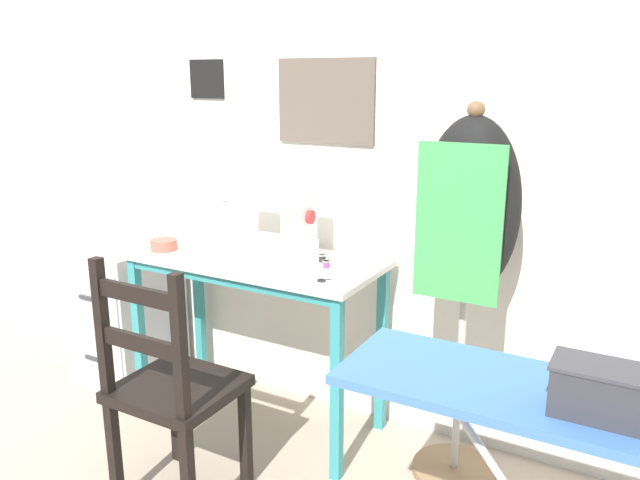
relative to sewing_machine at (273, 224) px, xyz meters
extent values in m
plane|color=tan|center=(-0.07, -0.28, -0.91)|extent=(14.00, 14.00, 0.00)
cube|color=silver|center=(-0.07, 0.28, 0.36)|extent=(10.00, 0.05, 2.55)
cube|color=brown|center=(0.11, 0.25, 0.49)|extent=(0.45, 0.02, 0.35)
cube|color=black|center=(-0.52, 0.25, 0.58)|extent=(0.19, 0.01, 0.18)
cube|color=silver|center=(-0.07, -0.03, -0.16)|extent=(1.08, 0.49, 0.02)
cube|color=teal|center=(-0.07, -0.24, -0.19)|extent=(1.00, 0.03, 0.04)
cube|color=teal|center=(-0.57, -0.24, -0.54)|extent=(0.04, 0.04, 0.74)
cube|color=teal|center=(0.43, -0.24, -0.54)|extent=(0.04, 0.04, 0.74)
cube|color=teal|center=(-0.57, 0.17, -0.54)|extent=(0.04, 0.04, 0.74)
cube|color=teal|center=(0.43, 0.17, -0.54)|extent=(0.04, 0.04, 0.74)
cube|color=white|center=(-0.02, 0.00, -0.10)|extent=(0.40, 0.16, 0.08)
cube|color=white|center=(0.13, 0.00, 0.05)|extent=(0.09, 0.14, 0.22)
cube|color=white|center=(-0.05, 0.00, 0.13)|extent=(0.35, 0.12, 0.07)
cube|color=white|center=(-0.21, 0.00, 0.01)|extent=(0.04, 0.09, 0.15)
cylinder|color=#B22D2D|center=(0.18, 0.00, 0.05)|extent=(0.02, 0.06, 0.06)
cylinder|color=#99999E|center=(0.13, 0.00, 0.17)|extent=(0.01, 0.01, 0.02)
cylinder|color=#B25647|center=(-0.48, -0.14, -0.12)|extent=(0.11, 0.11, 0.05)
cylinder|color=brown|center=(-0.48, -0.14, -0.10)|extent=(0.09, 0.09, 0.01)
cube|color=silver|center=(0.39, -0.13, -0.14)|extent=(0.09, 0.09, 0.00)
cube|color=silver|center=(0.40, -0.14, -0.14)|extent=(0.11, 0.07, 0.00)
torus|color=black|center=(0.33, -0.18, -0.14)|extent=(0.03, 0.03, 0.01)
torus|color=black|center=(0.33, -0.18, -0.14)|extent=(0.03, 0.03, 0.01)
cylinder|color=black|center=(0.22, 0.03, -0.13)|extent=(0.03, 0.03, 0.03)
cylinder|color=beige|center=(0.22, 0.03, -0.11)|extent=(0.04, 0.04, 0.00)
cylinder|color=beige|center=(0.22, 0.03, -0.14)|extent=(0.04, 0.04, 0.00)
cylinder|color=purple|center=(0.27, -0.03, -0.13)|extent=(0.03, 0.03, 0.03)
cylinder|color=beige|center=(0.27, -0.03, -0.11)|extent=(0.03, 0.03, 0.00)
cylinder|color=beige|center=(0.27, -0.03, -0.14)|extent=(0.03, 0.03, 0.00)
cube|color=black|center=(-0.02, -0.60, -0.48)|extent=(0.40, 0.38, 0.04)
cube|color=black|center=(-0.19, -0.44, -0.70)|extent=(0.04, 0.04, 0.41)
cube|color=black|center=(0.15, -0.44, -0.70)|extent=(0.04, 0.04, 0.41)
cube|color=black|center=(-0.19, -0.76, -0.70)|extent=(0.04, 0.04, 0.41)
cube|color=black|center=(-0.19, -0.76, -0.22)|extent=(0.04, 0.04, 0.48)
cube|color=black|center=(0.15, -0.76, -0.22)|extent=(0.04, 0.04, 0.48)
cube|color=black|center=(-0.02, -0.76, -0.07)|extent=(0.34, 0.02, 0.06)
cube|color=black|center=(-0.02, -0.76, -0.24)|extent=(0.34, 0.02, 0.06)
cube|color=#B7B7BC|center=(-0.88, -0.01, -0.56)|extent=(0.40, 0.44, 0.70)
cube|color=#A8A8AD|center=(-0.88, -0.23, -0.41)|extent=(0.37, 0.01, 0.25)
cube|color=#333338|center=(-0.88, -0.24, -0.41)|extent=(0.10, 0.01, 0.02)
cube|color=#A8A8AD|center=(-0.88, -0.23, -0.71)|extent=(0.37, 0.01, 0.25)
cube|color=#333338|center=(-0.88, -0.24, -0.71)|extent=(0.10, 0.01, 0.02)
cylinder|color=#846647|center=(0.82, 0.01, -0.90)|extent=(0.32, 0.32, 0.03)
cylinder|color=#ADA89E|center=(0.82, 0.01, -0.48)|extent=(0.03, 0.03, 0.81)
ellipsoid|color=black|center=(0.82, 0.01, 0.15)|extent=(0.35, 0.25, 0.64)
sphere|color=brown|center=(0.82, 0.01, 0.49)|extent=(0.06, 0.06, 0.06)
cube|color=#3D934C|center=(0.82, -0.12, 0.12)|extent=(0.30, 0.01, 0.54)
cube|color=#3D6BAD|center=(1.28, -0.74, -0.11)|extent=(1.06, 0.34, 0.02)
cube|color=#333338|center=(1.35, -0.79, -0.04)|extent=(0.21, 0.12, 0.11)
cube|color=#38383D|center=(1.35, -0.79, 0.01)|extent=(0.22, 0.12, 0.01)
camera|label=1|loc=(1.40, -2.10, 0.60)|focal=35.00mm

